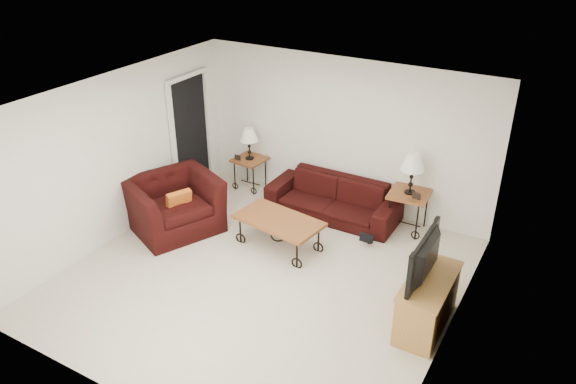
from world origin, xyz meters
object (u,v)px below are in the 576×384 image
at_px(side_table_right, 408,211).
at_px(sofa, 333,198).
at_px(television, 432,259).
at_px(lamp_left, 249,144).
at_px(side_table_left, 250,173).
at_px(lamp_right, 412,174).
at_px(armchair, 174,204).
at_px(coffee_table, 279,233).
at_px(tv_stand, 427,303).
at_px(backpack, 369,233).

bearing_deg(side_table_right, sofa, -171.44).
relative_size(sofa, television, 2.15).
bearing_deg(lamp_left, side_table_left, 0.00).
relative_size(lamp_right, armchair, 0.49).
bearing_deg(armchair, television, -69.21).
bearing_deg(sofa, side_table_right, 8.56).
distance_m(side_table_left, coffee_table, 2.03).
bearing_deg(side_table_right, side_table_left, 180.00).
distance_m(tv_stand, backpack, 1.87).
distance_m(sofa, side_table_left, 1.73).
bearing_deg(coffee_table, armchair, -168.26).
bearing_deg(television, lamp_right, -155.54).
relative_size(lamp_left, tv_stand, 0.51).
xyz_separation_m(armchair, television, (4.08, -0.27, 0.53)).
bearing_deg(coffee_table, sofa, 77.38).
bearing_deg(side_table_left, television, -27.99).
height_order(sofa, tv_stand, tv_stand).
distance_m(sofa, backpack, 1.01).
relative_size(side_table_right, lamp_right, 1.00).
bearing_deg(tv_stand, backpack, 133.73).
bearing_deg(lamp_right, backpack, -115.94).
bearing_deg(armchair, side_table_left, 17.08).
xyz_separation_m(lamp_right, tv_stand, (0.95, -2.05, -0.63)).
bearing_deg(backpack, television, -55.41).
relative_size(sofa, armchair, 1.64).
distance_m(lamp_left, armchair, 1.84).
bearing_deg(sofa, side_table_left, 174.04).
bearing_deg(lamp_right, lamp_left, 180.00).
height_order(side_table_right, armchair, armchair).
xyz_separation_m(sofa, lamp_left, (-1.73, 0.18, 0.54)).
height_order(lamp_left, television, television).
bearing_deg(backpack, side_table_left, 156.17).
bearing_deg(lamp_left, side_table_right, 0.00).
bearing_deg(armchair, sofa, -26.22).
height_order(side_table_left, lamp_right, lamp_right).
bearing_deg(coffee_table, lamp_left, 135.30).
relative_size(tv_stand, backpack, 2.80).
bearing_deg(television, side_table_left, -117.99).
distance_m(lamp_right, coffee_table, 2.18).
bearing_deg(lamp_left, armchair, -97.47).
bearing_deg(tv_stand, armchair, 176.26).
xyz_separation_m(sofa, television, (2.13, -1.87, 0.64)).
distance_m(side_table_right, television, 2.34).
bearing_deg(television, tv_stand, 90.00).
xyz_separation_m(sofa, lamp_right, (1.20, 0.18, 0.65)).
bearing_deg(lamp_left, television, -27.99).
xyz_separation_m(side_table_left, coffee_table, (1.45, -1.43, -0.05)).
xyz_separation_m(sofa, side_table_right, (1.20, 0.18, 0.01)).
height_order(side_table_right, coffee_table, side_table_right).
relative_size(armchair, television, 1.31).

